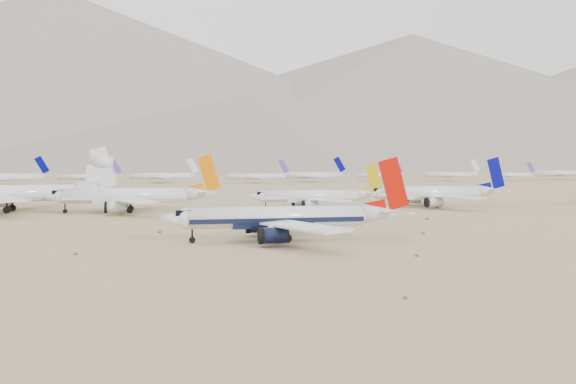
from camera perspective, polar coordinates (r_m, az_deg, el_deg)
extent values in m
plane|color=#846C4D|center=(129.84, 2.25, -4.07)|extent=(7000.00, 7000.00, 0.00)
cylinder|color=silver|center=(123.88, -0.99, -2.22)|extent=(34.53, 4.08, 4.08)
cube|color=black|center=(123.92, -0.99, -2.46)|extent=(33.84, 4.14, 0.92)
sphere|color=silver|center=(121.96, -9.00, -2.34)|extent=(4.08, 4.08, 4.08)
cube|color=black|center=(121.84, -9.29, -1.82)|extent=(2.86, 2.65, 1.02)
cone|color=silver|center=(129.40, 8.35, -1.89)|extent=(8.63, 4.08, 4.08)
cube|color=silver|center=(112.67, 1.46, -3.11)|extent=(13.34, 21.02, 0.64)
cube|color=silver|center=(126.23, 9.68, -1.79)|extent=(5.48, 7.17, 0.24)
cylinder|color=black|center=(115.50, -1.17, -3.88)|extent=(4.80, 2.94, 2.94)
cube|color=silver|center=(136.29, -0.81, -2.05)|extent=(13.34, 21.02, 0.64)
cube|color=silver|center=(133.65, 8.46, -1.52)|extent=(5.48, 7.17, 0.24)
cylinder|color=black|center=(132.13, -2.47, -3.01)|extent=(4.80, 2.94, 2.94)
cube|color=#AA0A00|center=(129.86, 9.37, 0.75)|extent=(6.54, 0.33, 10.78)
cylinder|color=black|center=(122.45, -8.51, -4.24)|extent=(1.22, 0.51, 1.22)
cylinder|color=black|center=(121.77, -0.08, -4.13)|extent=(1.71, 1.02, 1.71)
cylinder|color=black|center=(127.33, -0.58, -3.81)|extent=(1.71, 1.02, 1.71)
cylinder|color=silver|center=(215.00, 12.44, -0.04)|extent=(34.60, 4.19, 4.19)
cube|color=silver|center=(215.03, 12.43, -0.18)|extent=(33.91, 4.26, 0.94)
sphere|color=silver|center=(208.62, 8.09, -0.09)|extent=(4.19, 4.19, 4.19)
cube|color=black|center=(208.35, 7.92, 0.22)|extent=(2.94, 2.73, 1.05)
cone|color=silver|center=(224.47, 17.44, 0.10)|extent=(8.65, 4.19, 4.19)
cube|color=silver|center=(205.12, 14.49, -0.41)|extent=(13.36, 21.06, 0.65)
cube|color=silver|center=(221.79, 18.32, 0.19)|extent=(5.49, 7.18, 0.25)
cylinder|color=silver|center=(206.58, 12.90, -0.90)|extent=(4.81, 3.02, 3.02)
cube|color=silver|center=(227.26, 11.81, -0.06)|extent=(13.36, 21.06, 0.65)
cube|color=silver|center=(228.75, 17.33, 0.28)|extent=(5.49, 7.18, 0.25)
cylinder|color=silver|center=(222.25, 11.08, -0.61)|extent=(4.81, 3.02, 3.02)
cube|color=#000168|center=(225.43, 18.00, 1.62)|extent=(6.56, 0.34, 10.80)
cylinder|color=black|center=(209.24, 8.35, -1.24)|extent=(1.26, 0.52, 1.26)
cylinder|color=black|center=(213.16, 13.10, -1.14)|extent=(1.76, 1.05, 1.76)
cylinder|color=black|center=(218.50, 12.46, -1.03)|extent=(1.76, 1.05, 1.76)
cylinder|color=silver|center=(201.14, 2.01, -0.34)|extent=(30.33, 3.69, 3.69)
cube|color=silver|center=(201.17, 2.01, -0.47)|extent=(29.73, 3.74, 0.83)
sphere|color=silver|center=(198.19, -2.26, -0.39)|extent=(3.69, 3.69, 3.69)
cube|color=black|center=(198.04, -2.42, -0.10)|extent=(2.58, 2.40, 0.92)
cone|color=silver|center=(206.27, 7.08, -0.20)|extent=(7.58, 3.69, 3.69)
cube|color=silver|center=(191.40, 3.43, -0.71)|extent=(11.72, 18.46, 0.57)
cube|color=silver|center=(203.41, 7.79, -0.12)|extent=(4.82, 6.30, 0.22)
cylinder|color=silver|center=(193.62, 2.04, -1.16)|extent=(4.21, 2.65, 2.65)
cube|color=silver|center=(212.11, 1.95, -0.35)|extent=(11.72, 18.46, 0.57)
cube|color=silver|center=(210.03, 7.16, -0.02)|extent=(4.82, 6.30, 0.22)
cylinder|color=silver|center=(208.21, 1.08, -0.87)|extent=(4.21, 2.65, 2.65)
cube|color=#BC9808|center=(206.72, 7.64, 1.26)|extent=(5.75, 0.29, 9.47)
cylinder|color=black|center=(198.59, -2.00, -1.45)|extent=(1.11, 0.46, 1.11)
cylinder|color=black|center=(199.17, 2.53, -1.38)|extent=(1.55, 0.92, 1.55)
cylinder|color=black|center=(204.17, 2.18, -1.27)|extent=(1.55, 0.92, 1.55)
cylinder|color=silver|center=(194.86, -14.30, -0.30)|extent=(36.01, 4.40, 4.40)
cube|color=silver|center=(194.89, -14.29, -0.46)|extent=(35.29, 4.47, 0.99)
sphere|color=silver|center=(196.61, -19.54, -0.35)|extent=(4.40, 4.40, 4.40)
cube|color=black|center=(196.64, -19.74, 0.00)|extent=(3.08, 2.86, 1.10)
cone|color=silver|center=(194.98, -7.75, -0.14)|extent=(9.00, 4.40, 4.40)
cube|color=silver|center=(182.11, -13.62, -0.76)|extent=(13.91, 21.92, 0.68)
cube|color=silver|center=(190.92, -7.15, -0.03)|extent=(5.72, 7.47, 0.26)
cylinder|color=silver|center=(186.27, -15.04, -1.31)|extent=(5.00, 3.17, 3.17)
cube|color=silver|center=(207.46, -13.35, -0.31)|extent=(13.91, 21.92, 0.68)
cube|color=silver|center=(199.21, -7.33, 0.09)|extent=(5.72, 7.47, 0.26)
cylinder|color=silver|center=(204.03, -14.72, -0.94)|extent=(5.00, 3.17, 3.17)
cube|color=#DA6702|center=(194.91, -7.03, 1.70)|extent=(6.82, 0.35, 11.25)
cylinder|color=black|center=(196.75, -19.20, -1.63)|extent=(1.32, 0.55, 1.32)
cylinder|color=black|center=(192.00, -13.88, -1.58)|extent=(1.85, 1.10, 1.85)
cylinder|color=black|center=(198.14, -13.80, -1.44)|extent=(1.85, 1.10, 1.85)
cylinder|color=silver|center=(206.48, -24.00, -0.10)|extent=(41.54, 4.97, 4.97)
cube|color=silver|center=(206.51, -23.99, -0.28)|extent=(40.70, 5.05, 1.12)
cone|color=silver|center=(202.40, -16.89, 0.07)|extent=(10.38, 4.97, 4.97)
cube|color=silver|center=(191.60, -24.01, -0.59)|extent=(16.04, 25.28, 0.77)
cube|color=silver|center=(197.43, -16.44, 0.19)|extent=(6.59, 8.62, 0.30)
cube|color=silver|center=(220.14, -22.35, -0.12)|extent=(16.04, 25.28, 0.77)
cube|color=silver|center=(206.95, -16.21, 0.32)|extent=(6.59, 8.62, 0.30)
cylinder|color=silver|center=(217.13, -23.99, -0.79)|extent=(5.77, 3.58, 3.58)
cube|color=silver|center=(201.92, -16.11, 2.12)|extent=(7.87, 0.40, 12.97)
cylinder|color=silver|center=(201.88, -16.03, 2.57)|extent=(5.19, 3.22, 3.22)
cylinder|color=black|center=(203.00, -23.71, -1.47)|extent=(2.09, 1.24, 2.09)
cylinder|color=black|center=(209.79, -23.30, -1.32)|extent=(2.09, 1.24, 2.09)
cylinder|color=silver|center=(425.61, -23.81, 1.22)|extent=(44.85, 4.43, 4.43)
cube|color=#000168|center=(421.43, -21.03, 2.28)|extent=(8.93, 0.44, 11.25)
cube|color=silver|center=(414.30, -24.16, 1.08)|extent=(11.82, 20.65, 0.44)
cube|color=silver|center=(436.96, -23.49, 1.18)|extent=(11.82, 20.65, 0.44)
cylinder|color=silver|center=(429.37, -17.35, 1.30)|extent=(37.10, 3.67, 3.67)
cube|color=#583896|center=(427.78, -15.04, 2.16)|extent=(7.39, 0.37, 9.31)
cube|color=silver|center=(419.84, -17.49, 1.19)|extent=(9.78, 17.08, 0.37)
cube|color=silver|center=(438.93, -17.22, 1.26)|extent=(9.78, 17.08, 0.37)
cylinder|color=silver|center=(426.02, -11.11, 1.40)|extent=(41.57, 4.11, 4.11)
cube|color=silver|center=(426.43, -8.49, 2.35)|extent=(8.28, 0.41, 10.43)
cube|color=silver|center=(415.28, -11.10, 1.27)|extent=(10.95, 19.13, 0.41)
cube|color=silver|center=(436.79, -11.12, 1.35)|extent=(10.95, 19.13, 0.41)
cylinder|color=silver|center=(416.12, -2.87, 1.39)|extent=(38.98, 3.85, 3.85)
cube|color=#583896|center=(419.09, -0.39, 2.30)|extent=(7.76, 0.39, 9.78)
cube|color=silver|center=(406.16, -2.66, 1.27)|extent=(10.27, 17.94, 0.39)
cube|color=silver|center=(426.11, -3.08, 1.35)|extent=(10.27, 17.94, 0.39)
cylinder|color=silver|center=(434.35, 1.96, 1.50)|extent=(44.10, 4.36, 4.36)
cube|color=#000168|center=(439.47, 4.60, 2.47)|extent=(8.78, 0.44, 11.06)
cube|color=silver|center=(423.27, 2.32, 1.37)|extent=(11.62, 20.30, 0.44)
cube|color=silver|center=(445.48, 1.62, 1.45)|extent=(11.62, 20.30, 0.44)
cylinder|color=silver|center=(456.01, 7.96, 1.47)|extent=(33.32, 3.29, 3.29)
cube|color=#583896|center=(461.33, 9.81, 2.17)|extent=(6.64, 0.33, 8.36)
cube|color=silver|center=(447.90, 8.33, 1.38)|extent=(8.78, 15.34, 0.33)
cube|color=silver|center=(464.17, 7.61, 1.44)|extent=(8.78, 15.34, 0.33)
cylinder|color=silver|center=(471.73, 14.32, 1.49)|extent=(39.11, 3.87, 3.87)
cube|color=silver|center=(479.88, 16.31, 2.27)|extent=(7.79, 0.39, 9.81)
cube|color=silver|center=(462.65, 14.86, 1.39)|extent=(10.30, 18.00, 0.39)
cube|color=silver|center=(480.88, 13.80, 1.46)|extent=(10.30, 18.00, 0.39)
cylinder|color=silver|center=(486.52, 19.19, 1.43)|extent=(33.35, 3.30, 3.30)
cube|color=#583896|center=(494.58, 20.77, 2.07)|extent=(6.64, 0.33, 8.37)
cube|color=silver|center=(479.12, 19.71, 1.34)|extent=(8.79, 15.35, 0.33)
cube|color=silver|center=(493.98, 18.68, 1.40)|extent=(8.79, 15.35, 0.33)
cylinder|color=silver|center=(526.55, 23.26, 1.53)|extent=(46.99, 4.64, 4.64)
cube|color=silver|center=(516.61, 24.03, 1.42)|extent=(12.38, 21.63, 0.46)
cube|color=silver|center=(536.62, 22.52, 1.50)|extent=(12.38, 21.63, 0.46)
cone|color=slate|center=(1848.16, -19.98, 9.63)|extent=(2444.00, 2444.00, 470.00)
cone|color=slate|center=(1625.00, -3.23, 6.67)|extent=(1824.00, 1824.00, 240.00)
cone|color=slate|center=(1936.69, 10.93, 8.10)|extent=(2356.00, 2356.00, 380.00)
cone|color=slate|center=(2122.95, 24.22, 6.22)|extent=(1682.00, 1682.00, 290.00)
cone|color=slate|center=(1239.61, -3.02, 5.49)|extent=(1260.00, 1260.00, 140.00)
ellipsoid|color=brown|center=(112.27, -18.36, -5.20)|extent=(0.84, 0.84, 0.46)
ellipsoid|color=brown|center=(140.50, -11.33, -3.46)|extent=(0.98, 0.98, 0.54)
ellipsoid|color=brown|center=(75.19, 10.39, -9.18)|extent=(0.56, 0.56, 0.31)
ellipsoid|color=brown|center=(106.99, 11.39, -5.53)|extent=(0.70, 0.70, 0.39)
ellipsoid|color=brown|center=(139.04, 11.93, -3.55)|extent=(0.84, 0.84, 0.46)
ellipsoid|color=brown|center=(171.20, 12.26, -2.32)|extent=(0.98, 0.98, 0.54)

